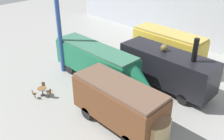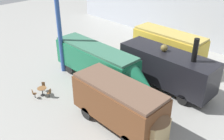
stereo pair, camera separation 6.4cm
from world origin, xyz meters
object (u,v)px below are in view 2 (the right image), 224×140
object	(u,v)px
cafe_chair_0	(49,92)
visitor_person	(87,80)
cafe_table_near	(42,90)
steam_locomotive	(166,67)
passenger_coach_wooden	(118,101)
ticket_kiosk	(152,125)
passenger_coach_vintage	(168,46)
streamlined_locomotive	(101,63)

from	to	relation	value
cafe_chair_0	visitor_person	xyz separation A→B (m)	(1.22, 3.31, 0.44)
cafe_table_near	cafe_chair_0	distance (m)	0.79
cafe_chair_0	visitor_person	size ratio (longest dim) A/B	0.50
steam_locomotive	cafe_chair_0	size ratio (longest dim) A/B	10.37
passenger_coach_wooden	ticket_kiosk	xyz separation A→B (m)	(3.04, 0.08, -0.39)
passenger_coach_vintage	steam_locomotive	distance (m)	4.84
cafe_table_near	passenger_coach_vintage	bearing A→B (deg)	71.98
steam_locomotive	visitor_person	xyz separation A→B (m)	(-4.91, -5.44, -1.16)
passenger_coach_vintage	visitor_person	bearing A→B (deg)	-103.67
streamlined_locomotive	cafe_table_near	bearing A→B (deg)	-110.34
steam_locomotive	streamlined_locomotive	size ratio (longest dim) A/B	0.79
visitor_person	ticket_kiosk	size ratio (longest dim) A/B	0.58
visitor_person	ticket_kiosk	xyz separation A→B (m)	(8.54, -1.44, 0.72)
streamlined_locomotive	visitor_person	distance (m)	2.12
passenger_coach_wooden	cafe_table_near	xyz separation A→B (m)	(-7.45, -2.07, -1.47)
passenger_coach_vintage	passenger_coach_wooden	distance (m)	11.49
passenger_coach_vintage	streamlined_locomotive	distance (m)	8.07
steam_locomotive	cafe_chair_0	xyz separation A→B (m)	(-6.13, -8.75, -1.60)
cafe_chair_0	ticket_kiosk	distance (m)	10.00
passenger_coach_vintage	cafe_table_near	world-z (taller)	passenger_coach_vintage
passenger_coach_wooden	visitor_person	size ratio (longest dim) A/B	4.12
passenger_coach_wooden	visitor_person	world-z (taller)	passenger_coach_wooden
steam_locomotive	streamlined_locomotive	world-z (taller)	steam_locomotive
cafe_chair_0	visitor_person	distance (m)	3.55
visitor_person	streamlined_locomotive	bearing A→B (deg)	88.61
passenger_coach_vintage	streamlined_locomotive	xyz separation A→B (m)	(-2.27, -7.74, -0.20)
passenger_coach_vintage	cafe_chair_0	distance (m)	13.43
steam_locomotive	streamlined_locomotive	bearing A→B (deg)	-143.07
passenger_coach_vintage	cafe_table_near	xyz separation A→B (m)	(-4.27, -13.11, -1.69)
steam_locomotive	passenger_coach_wooden	world-z (taller)	steam_locomotive
cafe_table_near	passenger_coach_wooden	bearing A→B (deg)	15.56
passenger_coach_wooden	passenger_coach_vintage	bearing A→B (deg)	106.07
passenger_coach_vintage	ticket_kiosk	size ratio (longest dim) A/B	2.62
cafe_table_near	ticket_kiosk	distance (m)	10.76
cafe_table_near	cafe_chair_0	world-z (taller)	cafe_chair_0
cafe_table_near	cafe_chair_0	bearing A→B (deg)	20.94
steam_locomotive	cafe_table_near	bearing A→B (deg)	-127.21
steam_locomotive	ticket_kiosk	bearing A→B (deg)	-62.17
streamlined_locomotive	cafe_table_near	distance (m)	5.92
cafe_table_near	steam_locomotive	bearing A→B (deg)	52.79
steam_locomotive	passenger_coach_wooden	distance (m)	6.98
streamlined_locomotive	ticket_kiosk	size ratio (longest dim) A/B	3.81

